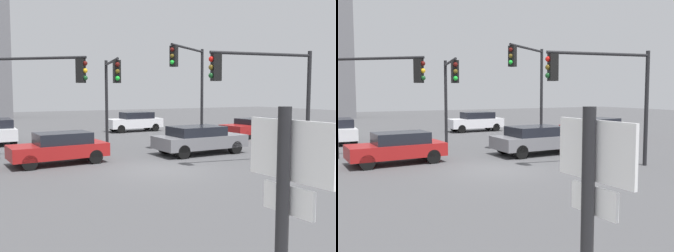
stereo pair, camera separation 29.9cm
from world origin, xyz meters
The scene contains 10 objects.
ground_plane centered at (0.00, 0.00, 0.00)m, with size 97.63×97.63×0.00m, color #4C4C4F.
direction_sign centered at (-4.72, -11.01, 1.84)m, with size 0.15×0.79×2.73m.
traffic_light_0 centered at (-3.75, 4.11, 3.39)m, with size 3.39×2.98×4.67m.
traffic_light_1 centered at (-0.22, 4.78, 3.38)m, with size 1.07×3.99×4.67m.
traffic_light_2 centered at (3.57, -1.66, 3.40)m, with size 4.44×1.03×4.64m.
traffic_light_3 centered at (4.01, 4.41, 3.95)m, with size 3.38×2.39×5.42m.
car_0 centered at (-3.17, 3.05, 0.69)m, with size 4.00×1.92×1.32m.
car_1 centered at (10.77, 6.83, 0.67)m, with size 4.92×2.47×1.23m.
car_2 centered at (5.06, 13.95, 0.77)m, with size 4.20×1.75×1.47m.
car_3 centered at (3.39, 2.50, 0.72)m, with size 4.44×2.03×1.35m.
Camera 1 is at (-6.86, -13.09, 2.98)m, focal length 41.31 mm.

